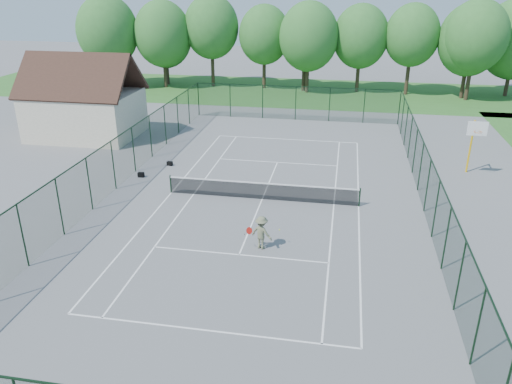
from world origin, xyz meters
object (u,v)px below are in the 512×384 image
basketball_goal (474,137)px  tennis_player (262,233)px  sports_bag_a (141,175)px  tennis_net (262,190)px

basketball_goal → tennis_player: basketball_goal is taller
sports_bag_a → tennis_player: 11.97m
sports_bag_a → tennis_player: bearing=-42.6°
basketball_goal → tennis_player: 16.69m
basketball_goal → sports_bag_a: basketball_goal is taller
basketball_goal → sports_bag_a: bearing=-168.6°
basketball_goal → sports_bag_a: 21.32m
tennis_net → sports_bag_a: bearing=165.8°
tennis_player → sports_bag_a: bearing=140.0°
tennis_player → tennis_net: bearing=99.3°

